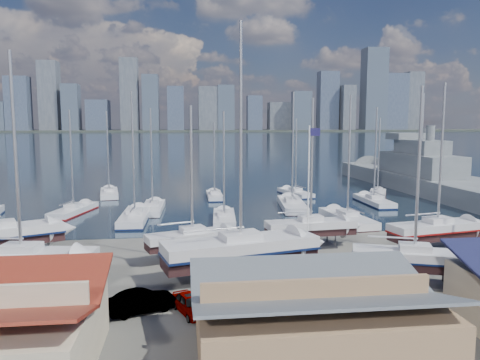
{
  "coord_description": "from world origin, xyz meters",
  "views": [
    {
      "loc": [
        -6.6,
        -48.02,
        11.87
      ],
      "look_at": [
        0.24,
        8.0,
        4.9
      ],
      "focal_mm": 35.0,
      "sensor_mm": 36.0,
      "label": 1
    }
  ],
  "objects": [
    {
      "name": "sailboat_moored_11",
      "position": [
        24.15,
        22.56,
        0.31
      ],
      "size": [
        6.03,
        9.03,
        13.19
      ],
      "rotation": [
        0.0,
        0.0,
        1.13
      ],
      "color": "black",
      "rests_on": "water"
    },
    {
      "name": "sailboat_cradle_1",
      "position": [
        -18.08,
        -14.21,
        2.11
      ],
      "size": [
        10.7,
        4.47,
        16.71
      ],
      "rotation": [
        0.0,
        0.0,
        -0.15
      ],
      "color": "#2D2D33",
      "rests_on": "ground"
    },
    {
      "name": "car_d",
      "position": [
        7.73,
        -19.13,
        0.8
      ],
      "size": [
        4.26,
        5.93,
        1.6
      ],
      "primitive_type": "imported",
      "rotation": [
        0.0,
        0.0,
        -0.42
      ],
      "color": "gray",
      "rests_on": "ground"
    },
    {
      "name": "sailboat_moored_7",
      "position": [
        8.27,
        14.36,
        0.32
      ],
      "size": [
        4.25,
        11.33,
        16.71
      ],
      "rotation": [
        0.0,
        0.0,
        1.47
      ],
      "color": "black",
      "rests_on": "water"
    },
    {
      "name": "sailboat_moored_9",
      "position": [
        12.74,
        4.71,
        0.32
      ],
      "size": [
        4.14,
        10.69,
        15.73
      ],
      "rotation": [
        0.0,
        0.0,
        1.69
      ],
      "color": "black",
      "rests_on": "water"
    },
    {
      "name": "skyline",
      "position": [
        -7.83,
        553.76,
        39.09
      ],
      "size": [
        639.14,
        43.8,
        107.69
      ],
      "color": "#475166",
      "rests_on": "far_shore"
    },
    {
      "name": "car_b",
      "position": [
        -9.29,
        -19.3,
        0.71
      ],
      "size": [
        4.57,
        3.01,
        1.42
      ],
      "primitive_type": "imported",
      "rotation": [
        0.0,
        0.0,
        1.95
      ],
      "color": "gray",
      "rests_on": "ground"
    },
    {
      "name": "sailboat_moored_3",
      "position": [
        -12.48,
        8.5,
        0.31
      ],
      "size": [
        3.29,
        10.91,
        16.21
      ],
      "rotation": [
        0.0,
        0.0,
        1.55
      ],
      "color": "black",
      "rests_on": "water"
    },
    {
      "name": "sailboat_moored_10",
      "position": [
        20.93,
        16.34,
        0.31
      ],
      "size": [
        2.81,
        9.82,
        14.65
      ],
      "rotation": [
        0.0,
        0.0,
        1.58
      ],
      "color": "black",
      "rests_on": "water"
    },
    {
      "name": "ground",
      "position": [
        0.0,
        -10.0,
        0.0
      ],
      "size": [
        1400.0,
        1400.0,
        0.0
      ],
      "primitive_type": "plane",
      "color": "#605E59",
      "rests_on": "ground"
    },
    {
      "name": "water",
      "position": [
        0.0,
        300.0,
        -0.15
      ],
      "size": [
        1400.0,
        600.0,
        0.4
      ],
      "primitive_type": "cube",
      "color": "#1A273D",
      "rests_on": "ground"
    },
    {
      "name": "sailboat_moored_8",
      "position": [
        11.52,
        25.72,
        0.31
      ],
      "size": [
        4.51,
        9.06,
        13.05
      ],
      "rotation": [
        0.0,
        0.0,
        1.82
      ],
      "color": "black",
      "rests_on": "water"
    },
    {
      "name": "naval_ship_east",
      "position": [
        34.43,
        28.64,
        1.67
      ],
      "size": [
        10.13,
        52.02,
        18.66
      ],
      "rotation": [
        0.0,
        0.0,
        1.61
      ],
      "color": "slate",
      "rests_on": "water"
    },
    {
      "name": "sailboat_cradle_6",
      "position": [
        16.62,
        -8.31,
        2.04
      ],
      "size": [
        9.84,
        4.53,
        15.4
      ],
      "rotation": [
        0.0,
        0.0,
        0.2
      ],
      "color": "#2D2D33",
      "rests_on": "ground"
    },
    {
      "name": "shed_grey",
      "position": [
        0.0,
        -26.0,
        2.15
      ],
      "size": [
        12.6,
        8.4,
        4.17
      ],
      "color": "#8C6B4C",
      "rests_on": "ground"
    },
    {
      "name": "flagpole",
      "position": [
        4.52,
        -7.87,
        6.66
      ],
      "size": [
        1.03,
        0.12,
        11.61
      ],
      "color": "white",
      "rests_on": "ground"
    },
    {
      "name": "sailboat_cradle_3",
      "position": [
        -2.35,
        -13.66,
        2.23
      ],
      "size": [
        12.45,
        6.33,
        19.13
      ],
      "rotation": [
        0.0,
        0.0,
        0.26
      ],
      "color": "#2D2D33",
      "rests_on": "ground"
    },
    {
      "name": "sailboat_cradle_2",
      "position": [
        -5.91,
        -8.38,
        1.94
      ],
      "size": [
        8.31,
        4.69,
        13.29
      ],
      "rotation": [
        0.0,
        0.0,
        0.33
      ],
      "color": "#2D2D33",
      "rests_on": "ground"
    },
    {
      "name": "sailboat_cradle_5",
      "position": [
        10.05,
        -16.7,
        1.99
      ],
      "size": [
        9.15,
        5.35,
        14.42
      ],
      "rotation": [
        0.0,
        0.0,
        -0.35
      ],
      "color": "#2D2D33",
      "rests_on": "ground"
    },
    {
      "name": "sailboat_moored_2",
      "position": [
        -18.55,
        28.61,
        0.32
      ],
      "size": [
        4.11,
        9.78,
        14.32
      ],
      "rotation": [
        0.0,
        0.0,
        1.73
      ],
      "color": "black",
      "rests_on": "water"
    },
    {
      "name": "sailboat_moored_1",
      "position": [
        -20.89,
        14.16,
        0.31
      ],
      "size": [
        4.93,
        9.81,
        14.13
      ],
      "rotation": [
        0.0,
        0.0,
        1.32
      ],
      "color": "black",
      "rests_on": "water"
    },
    {
      "name": "far_shore",
      "position": [
        0.0,
        560.0,
        1.1
      ],
      "size": [
        1400.0,
        80.0,
        2.2
      ],
      "primitive_type": "cube",
      "color": "#2D332D",
      "rests_on": "ground"
    },
    {
      "name": "car_c",
      "position": [
        -1.73,
        -17.93,
        0.81
      ],
      "size": [
        4.53,
        6.38,
        1.62
      ],
      "primitive_type": "imported",
      "rotation": [
        0.0,
        0.0,
        0.35
      ],
      "color": "gray",
      "rests_on": "ground"
    },
    {
      "name": "naval_ship_west",
      "position": [
        41.44,
        42.5,
        1.67
      ],
      "size": [
        8.89,
        40.09,
        17.58
      ],
      "rotation": [
        0.0,
        0.0,
        1.63
      ],
      "color": "slate",
      "rests_on": "water"
    },
    {
      "name": "car_a",
      "position": [
        -6.25,
        -19.88,
        0.64
      ],
      "size": [
        2.78,
        4.04,
        1.28
      ],
      "primitive_type": "imported",
      "rotation": [
        0.0,
        0.0,
        0.38
      ],
      "color": "gray",
      "rests_on": "ground"
    },
    {
      "name": "sailboat_moored_5",
      "position": [
        -1.78,
        24.59,
        0.31
      ],
      "size": [
        2.32,
        8.28,
        12.37
      ],
      "rotation": [
        0.0,
        0.0,
        1.57
      ],
      "color": "black",
      "rests_on": "water"
    },
    {
      "name": "sailboat_moored_4",
      "position": [
        -10.75,
        14.51,
        0.32
      ],
      "size": [
        3.0,
        9.6,
        14.37
      ],
      "rotation": [
        0.0,
        0.0,
        1.54
      ],
      "color": "black",
      "rests_on": "water"
    },
    {
      "name": "sailboat_cradle_4",
      "position": [
        5.38,
        -5.47,
        1.98
      ],
      "size": [
        8.75,
        3.23,
        14.12
      ],
      "rotation": [
        0.0,
        0.0,
        0.1
      ],
      "color": "#2D2D33",
      "rests_on": "ground"
    },
    {
      "name": "sailboat_moored_6",
      "position": [
        -1.81,
        7.0,
        0.31
      ],
      "size": [
        3.26,
        9.39,
        13.79
      ],
      "rotation": [
        0.0,
        0.0,
        1.5
      ],
      "color": "black",
      "rests_on": "water"
    }
  ]
}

